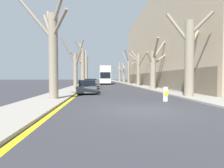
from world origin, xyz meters
TOP-DOWN VIEW (x-y plane):
  - ground_plane at (0.00, 0.00)m, footprint 300.00×300.00m
  - sidewalk_left at (-5.67, 50.00)m, footprint 2.73×120.00m
  - sidewalk_right at (5.67, 50.00)m, footprint 2.73×120.00m
  - building_facade_right at (12.03, 24.47)m, footprint 10.08×41.30m
  - kerb_line_stripe at (-4.13, 50.00)m, footprint 0.24×120.00m
  - street_tree_left_0 at (-5.31, 4.13)m, footprint 3.78×3.01m
  - street_tree_left_1 at (-5.19, 15.04)m, footprint 3.03×1.74m
  - street_tree_left_2 at (-5.35, 25.96)m, footprint 2.81×3.58m
  - street_tree_left_3 at (-5.48, 37.17)m, footprint 2.75×2.80m
  - street_tree_right_0 at (5.20, 5.14)m, footprint 3.80×3.52m
  - street_tree_right_1 at (5.34, 14.83)m, footprint 3.21×2.95m
  - street_tree_right_2 at (5.28, 23.93)m, footprint 2.71×4.50m
  - street_tree_right_3 at (5.14, 33.93)m, footprint 3.90×3.74m
  - street_tree_right_4 at (5.31, 43.15)m, footprint 3.16×3.18m
  - street_tree_right_5 at (5.13, 53.30)m, footprint 3.75×2.01m
  - double_decker_bus at (-0.67, 36.43)m, footprint 2.59×11.83m
  - parked_car_0 at (-3.22, 9.79)m, footprint 1.88×4.51m
  - parked_car_1 at (-3.22, 16.35)m, footprint 1.74×3.99m
  - parked_car_2 at (-3.22, 22.90)m, footprint 1.75×4.13m
  - traffic_bollard at (2.45, 3.06)m, footprint 0.32×0.34m

SIDE VIEW (x-z plane):
  - ground_plane at x=0.00m, z-range 0.00..0.00m
  - kerb_line_stripe at x=-4.13m, z-range 0.00..0.01m
  - sidewalk_left at x=-5.67m, z-range 0.00..0.12m
  - sidewalk_right at x=5.67m, z-range 0.00..0.12m
  - traffic_bollard at x=2.45m, z-range 0.00..0.96m
  - parked_car_2 at x=-3.22m, z-range -0.03..1.32m
  - parked_car_0 at x=-3.22m, z-range -0.03..1.32m
  - parked_car_1 at x=-3.22m, z-range -0.05..1.41m
  - double_decker_bus at x=-0.67m, z-range 0.30..4.70m
  - street_tree_right_4 at x=5.31m, z-range -0.34..5.95m
  - street_tree_left_1 at x=-5.19m, z-range -0.49..6.19m
  - street_tree_right_1 at x=5.34m, z-range -0.29..6.40m
  - street_tree_right_5 at x=5.13m, z-range -0.48..6.72m
  - street_tree_right_2 at x=5.28m, z-range -0.02..6.81m
  - street_tree_right_0 at x=5.20m, z-range 0.00..7.01m
  - street_tree_right_3 at x=5.14m, z-range -0.64..7.69m
  - street_tree_left_0 at x=-5.31m, z-range -0.05..7.14m
  - street_tree_left_2 at x=-5.35m, z-range -0.32..8.23m
  - street_tree_left_3 at x=-5.48m, z-range -0.54..8.46m
  - building_facade_right at x=12.03m, z-range -0.01..15.68m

